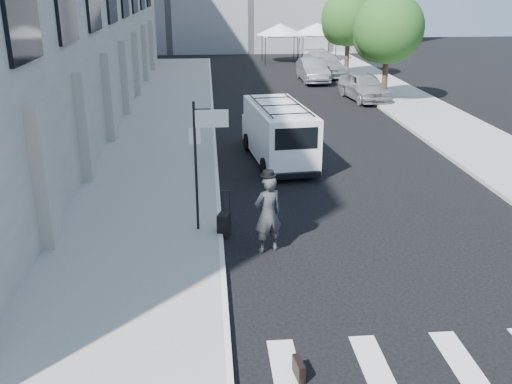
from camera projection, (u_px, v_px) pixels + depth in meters
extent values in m
plane|color=black|center=(313.00, 288.00, 12.80)|extent=(120.00, 120.00, 0.00)
cube|color=gray|center=(166.00, 123.00, 27.39)|extent=(4.50, 48.00, 0.15)
cube|color=gray|center=(407.00, 102.00, 32.19)|extent=(4.00, 56.00, 0.15)
cylinder|color=black|center=(196.00, 168.00, 14.93)|extent=(0.07, 0.07, 3.50)
cube|color=white|center=(195.00, 136.00, 14.65)|extent=(0.30, 0.03, 0.42)
cube|color=white|center=(212.00, 119.00, 14.51)|extent=(0.85, 0.06, 0.45)
cylinder|color=black|center=(385.00, 79.00, 31.61)|extent=(0.32, 0.32, 2.80)
sphere|color=#204B18|center=(389.00, 28.00, 30.67)|extent=(3.80, 3.80, 3.80)
sphere|color=#204B18|center=(378.00, 38.00, 31.39)|extent=(2.66, 2.66, 2.66)
cylinder|color=black|center=(347.00, 59.00, 40.03)|extent=(0.32, 0.32, 2.80)
sphere|color=#204B18|center=(349.00, 18.00, 39.08)|extent=(3.80, 3.80, 3.80)
sphere|color=#204B18|center=(341.00, 26.00, 39.80)|extent=(2.66, 2.66, 2.66)
cylinder|color=black|center=(265.00, 51.00, 46.83)|extent=(0.06, 0.06, 2.20)
cylinder|color=black|center=(299.00, 51.00, 47.06)|extent=(0.06, 0.06, 2.20)
cylinder|color=black|center=(262.00, 48.00, 49.45)|extent=(0.06, 0.06, 2.20)
cylinder|color=black|center=(294.00, 47.00, 49.67)|extent=(0.06, 0.06, 2.20)
cube|color=white|center=(280.00, 35.00, 47.85)|extent=(3.00, 3.00, 0.12)
cone|color=white|center=(280.00, 29.00, 47.68)|extent=(4.00, 4.00, 0.90)
cylinder|color=black|center=(303.00, 50.00, 47.55)|extent=(0.06, 0.06, 2.20)
cylinder|color=black|center=(336.00, 50.00, 47.78)|extent=(0.06, 0.06, 2.20)
cylinder|color=black|center=(298.00, 47.00, 50.17)|extent=(0.06, 0.06, 2.20)
cylinder|color=black|center=(329.00, 46.00, 50.40)|extent=(0.06, 0.06, 2.20)
cube|color=white|center=(317.00, 34.00, 48.58)|extent=(3.00, 3.00, 0.12)
cone|color=white|center=(317.00, 28.00, 48.40)|extent=(4.00, 4.00, 0.90)
imported|color=#3B3B3D|center=(268.00, 214.00, 14.25)|extent=(0.87, 0.72, 2.04)
cube|color=black|center=(299.00, 369.00, 9.88)|extent=(0.18, 0.45, 0.34)
cube|color=black|center=(224.00, 225.00, 15.34)|extent=(0.40, 0.51, 0.65)
cylinder|color=black|center=(222.00, 201.00, 15.34)|extent=(0.02, 0.02, 0.61)
cylinder|color=black|center=(230.00, 202.00, 15.30)|extent=(0.02, 0.02, 0.61)
cube|color=black|center=(225.00, 191.00, 15.22)|extent=(0.24, 0.10, 0.03)
cube|color=white|center=(279.00, 132.00, 21.40)|extent=(2.37, 5.15, 1.94)
cube|color=white|center=(264.00, 127.00, 24.07)|extent=(1.83, 1.01, 1.01)
cube|color=black|center=(296.00, 138.00, 18.98)|extent=(1.47, 0.23, 0.74)
cylinder|color=black|center=(248.00, 142.00, 23.14)|extent=(0.33, 0.72, 0.70)
cylinder|color=black|center=(290.00, 140.00, 23.45)|extent=(0.33, 0.72, 0.70)
cylinder|color=black|center=(265.00, 167.00, 20.00)|extent=(0.33, 0.72, 0.70)
cylinder|color=black|center=(313.00, 165.00, 20.31)|extent=(0.33, 0.72, 0.70)
imported|color=#95999D|center=(364.00, 86.00, 32.91)|extent=(2.40, 4.85, 1.59)
imported|color=slate|center=(313.00, 70.00, 38.96)|extent=(1.67, 4.70, 1.55)
imported|color=#A1A4A9|center=(323.00, 64.00, 41.73)|extent=(2.93, 5.93, 1.66)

